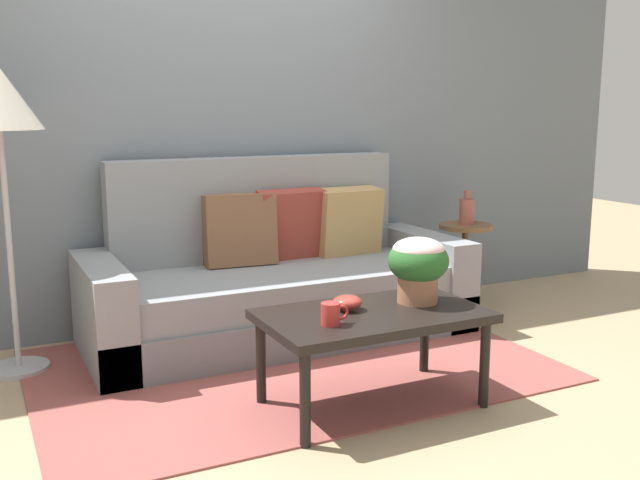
% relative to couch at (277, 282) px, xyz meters
% --- Properties ---
extents(ground_plane, '(14.00, 14.00, 0.00)m').
position_rel_couch_xyz_m(ground_plane, '(-0.15, -0.66, -0.33)').
color(ground_plane, tan).
extents(wall_back, '(6.40, 0.12, 2.60)m').
position_rel_couch_xyz_m(wall_back, '(-0.15, 0.48, 0.97)').
color(wall_back, slate).
rests_on(wall_back, ground).
extents(area_rug, '(2.67, 1.79, 0.01)m').
position_rel_couch_xyz_m(area_rug, '(-0.15, -0.55, -0.32)').
color(area_rug, '#994C47').
rests_on(area_rug, ground).
extents(couch, '(2.28, 0.92, 1.07)m').
position_rel_couch_xyz_m(couch, '(0.00, 0.00, 0.00)').
color(couch, slate).
rests_on(couch, ground).
extents(coffee_table, '(1.03, 0.60, 0.46)m').
position_rel_couch_xyz_m(coffee_table, '(-0.02, -1.20, 0.08)').
color(coffee_table, black).
rests_on(coffee_table, ground).
extents(side_table, '(0.36, 0.36, 0.58)m').
position_rel_couch_xyz_m(side_table, '(1.42, -0.00, 0.08)').
color(side_table, brown).
rests_on(side_table, ground).
extents(potted_plant, '(0.29, 0.29, 0.32)m').
position_rel_couch_xyz_m(potted_plant, '(0.25, -1.15, 0.32)').
color(potted_plant, '#A36B4C').
rests_on(potted_plant, coffee_table).
extents(coffee_mug, '(0.13, 0.08, 0.10)m').
position_rel_couch_xyz_m(coffee_mug, '(-0.29, -1.29, 0.18)').
color(coffee_mug, red).
rests_on(coffee_mug, coffee_table).
extents(snack_bowl, '(0.14, 0.14, 0.07)m').
position_rel_couch_xyz_m(snack_bowl, '(-0.11, -1.12, 0.17)').
color(snack_bowl, '#B2382D').
rests_on(snack_bowl, coffee_table).
extents(table_vase, '(0.11, 0.11, 0.23)m').
position_rel_couch_xyz_m(table_vase, '(1.43, 0.01, 0.35)').
color(table_vase, '#934C42').
rests_on(table_vase, side_table).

